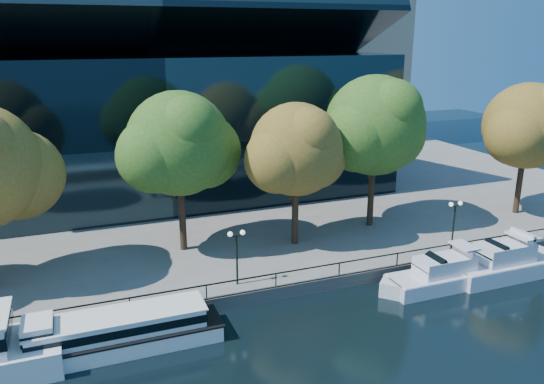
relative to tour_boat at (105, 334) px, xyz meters
name	(u,v)px	position (x,y,z in m)	size (l,w,h in m)	color
ground	(294,321)	(11.72, -0.83, -1.15)	(160.00, 160.00, 0.00)	black
promenade	(181,179)	(11.72, 35.54, -0.65)	(90.00, 67.08, 1.00)	slate
railing	(276,274)	(11.72, 2.42, 0.79)	(88.20, 0.08, 0.99)	black
convention_building	(150,123)	(7.72, 30.95, 7.35)	(50.00, 24.57, 21.43)	black
tour_boat	(105,334)	(0.00, 0.00, 0.00)	(14.29, 3.19, 2.71)	white
cruiser_near	(444,275)	(24.06, -0.25, -0.19)	(10.66, 2.75, 3.09)	silver
cruiser_far	(503,263)	(29.37, -0.50, -0.04)	(10.72, 2.97, 3.50)	silver
tree_2	(181,146)	(7.25, 11.36, 8.51)	(10.28, 8.43, 12.96)	black
tree_3	(298,151)	(16.31, 9.28, 7.79)	(9.48, 7.78, 11.90)	black
tree_4	(377,128)	(24.61, 10.90, 8.97)	(11.07, 9.08, 13.74)	black
tree_5	(529,128)	(40.07, 8.82, 8.35)	(10.23, 8.39, 12.77)	black
lamp_1	(237,245)	(9.28, 3.67, 2.83)	(1.26, 0.36, 4.03)	black
lamp_2	(455,214)	(27.86, 3.67, 2.83)	(1.26, 0.36, 4.03)	black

